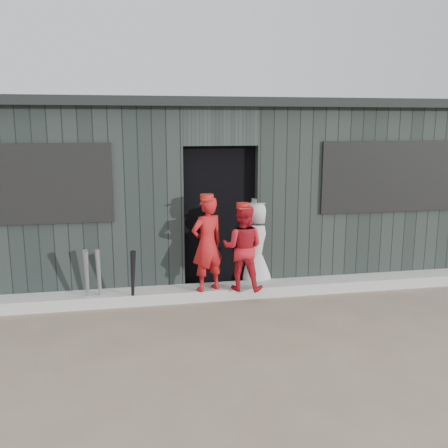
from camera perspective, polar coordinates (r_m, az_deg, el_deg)
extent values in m
plane|color=#6F5D4C|center=(5.14, 3.90, -14.95)|extent=(80.00, 80.00, 0.00)
cube|color=#A9AAA4|center=(6.76, -0.03, -7.68)|extent=(8.00, 0.36, 0.15)
cone|color=gray|center=(6.44, -15.40, -6.04)|extent=(0.09, 0.33, 0.80)
cone|color=gray|center=(6.48, -14.09, -5.99)|extent=(0.09, 0.18, 0.77)
cone|color=black|center=(6.34, -10.37, -6.20)|extent=(0.10, 0.30, 0.78)
imported|color=#B01517|center=(6.41, -1.94, -2.28)|extent=(0.53, 0.45, 1.24)
imported|color=red|center=(6.46, 2.15, -2.71)|extent=(0.66, 0.59, 1.12)
imported|color=#BDBDBD|center=(6.99, 3.80, -2.36)|extent=(0.67, 0.49, 1.25)
cube|color=black|center=(8.12, -2.26, 3.70)|extent=(7.60, 2.70, 2.20)
cube|color=#242B29|center=(6.72, -19.72, 1.88)|extent=(3.50, 0.20, 2.50)
cube|color=#262D2A|center=(7.48, 16.76, 2.96)|extent=(3.50, 0.20, 2.50)
cube|color=#2B3331|center=(6.67, -0.49, 11.10)|extent=(1.00, 0.20, 0.50)
cube|color=#2B3330|center=(9.50, 21.75, 4.32)|extent=(0.20, 3.00, 2.50)
cube|color=#2C3432|center=(9.49, -3.53, 5.09)|extent=(8.00, 0.20, 2.50)
cube|color=black|center=(8.05, -2.33, 13.34)|extent=(8.30, 3.30, 0.12)
cube|color=black|center=(6.59, -21.34, 4.23)|extent=(2.00, 0.04, 1.00)
cube|color=black|center=(7.41, 18.35, 5.13)|extent=(2.00, 0.04, 1.00)
cube|color=black|center=(7.02, -3.56, 3.72)|extent=(0.20, 0.20, 0.91)
cube|color=black|center=(7.31, -1.06, 3.65)|extent=(0.22, 0.19, 0.79)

